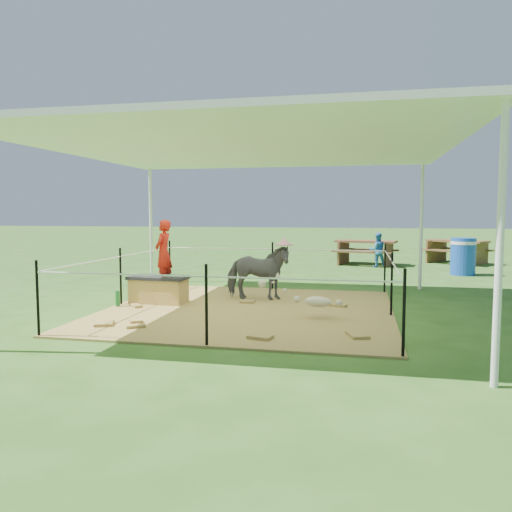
% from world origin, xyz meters
% --- Properties ---
extents(ground, '(90.00, 90.00, 0.00)m').
position_xyz_m(ground, '(0.00, 0.00, 0.00)').
color(ground, '#2D5919').
rests_on(ground, ground).
extents(hay_patch, '(4.60, 4.60, 0.03)m').
position_xyz_m(hay_patch, '(0.00, 0.00, 0.01)').
color(hay_patch, brown).
rests_on(hay_patch, ground).
extents(canopy_tent, '(6.30, 6.30, 2.90)m').
position_xyz_m(canopy_tent, '(0.00, 0.00, 2.69)').
color(canopy_tent, silver).
rests_on(canopy_tent, ground).
extents(rope_fence, '(4.54, 4.54, 1.00)m').
position_xyz_m(rope_fence, '(0.00, -0.00, 0.64)').
color(rope_fence, black).
rests_on(rope_fence, ground).
extents(straw_bale, '(0.95, 0.50, 0.42)m').
position_xyz_m(straw_bale, '(-1.66, 0.25, 0.24)').
color(straw_bale, '#AB7C3E').
rests_on(straw_bale, hay_patch).
extents(dark_cloth, '(1.02, 0.56, 0.05)m').
position_xyz_m(dark_cloth, '(-1.66, 0.25, 0.47)').
color(dark_cloth, black).
rests_on(dark_cloth, straw_bale).
extents(woman, '(0.28, 0.42, 1.13)m').
position_xyz_m(woman, '(-1.56, 0.25, 1.01)').
color(woman, red).
rests_on(woman, straw_bale).
extents(green_bottle, '(0.08, 0.08, 0.26)m').
position_xyz_m(green_bottle, '(-2.21, -0.20, 0.16)').
color(green_bottle, '#186E2A').
rests_on(green_bottle, hay_patch).
extents(pony, '(1.19, 0.56, 1.00)m').
position_xyz_m(pony, '(-0.03, 0.90, 0.53)').
color(pony, '#46464A').
rests_on(pony, hay_patch).
extents(pink_hat, '(0.31, 0.31, 0.14)m').
position_xyz_m(pink_hat, '(-0.03, 0.90, 1.10)').
color(pink_hat, pink).
rests_on(pink_hat, pony).
extents(foal, '(1.09, 0.74, 0.56)m').
position_xyz_m(foal, '(1.16, -0.45, 0.31)').
color(foal, '#C4B98F').
rests_on(foal, hay_patch).
extents(trash_barrel, '(0.79, 0.79, 0.95)m').
position_xyz_m(trash_barrel, '(4.35, 5.74, 0.48)').
color(trash_barrel, '#1747B2').
rests_on(trash_barrel, ground).
extents(picnic_table_near, '(2.04, 1.67, 0.75)m').
position_xyz_m(picnic_table_near, '(1.93, 7.82, 0.37)').
color(picnic_table_near, brown).
rests_on(picnic_table_near, ground).
extents(picnic_table_far, '(2.19, 2.09, 0.74)m').
position_xyz_m(picnic_table_far, '(4.74, 8.79, 0.37)').
color(picnic_table_far, brown).
rests_on(picnic_table_far, ground).
extents(distant_person, '(0.57, 0.48, 1.01)m').
position_xyz_m(distant_person, '(2.26, 7.15, 0.51)').
color(distant_person, '#3274BC').
rests_on(distant_person, ground).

